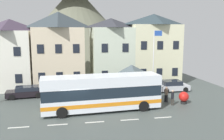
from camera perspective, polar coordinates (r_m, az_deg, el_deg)
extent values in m
cube|color=#48514E|center=(22.72, -8.60, -10.26)|extent=(40.00, 60.00, 0.06)
cube|color=silver|center=(20.86, -21.10, -12.46)|extent=(1.60, 0.20, 0.01)
cube|color=silver|center=(20.52, -12.64, -12.43)|extent=(1.60, 0.20, 0.01)
cube|color=silver|center=(20.61, -4.09, -12.12)|extent=(1.60, 0.20, 0.01)
cube|color=silver|center=(21.14, 4.19, -11.58)|extent=(1.60, 0.20, 0.01)
cube|color=silver|center=(22.06, 11.88, -10.85)|extent=(1.60, 0.20, 0.01)
cube|color=silver|center=(34.87, -22.51, 2.32)|extent=(5.59, 6.96, 7.55)
pyramid|color=#423547|center=(34.69, -22.97, 9.76)|extent=(5.59, 6.96, 1.50)
cube|color=black|center=(31.47, -21.09, -1.89)|extent=(0.80, 0.06, 1.10)
cube|color=black|center=(31.05, -21.43, 4.08)|extent=(0.80, 0.06, 1.10)
cube|color=beige|center=(33.87, -12.22, 2.96)|extent=(6.43, 6.46, 7.95)
pyramid|color=#353E44|center=(33.73, -12.51, 11.48)|extent=(6.43, 6.46, 2.10)
cube|color=black|center=(31.07, -16.19, -1.59)|extent=(0.80, 0.06, 1.10)
cube|color=black|center=(30.93, -12.24, -1.49)|extent=(0.80, 0.06, 1.10)
cube|color=black|center=(30.94, -8.27, -1.37)|extent=(0.80, 0.06, 1.10)
cube|color=black|center=(30.64, -16.48, 4.77)|extent=(0.80, 0.06, 1.10)
cube|color=black|center=(30.50, -12.46, 4.91)|extent=(0.80, 0.06, 1.10)
cube|color=black|center=(30.51, -8.42, 5.03)|extent=(0.80, 0.06, 1.10)
cube|color=beige|center=(34.03, -0.21, 3.21)|extent=(5.42, 5.68, 7.97)
pyramid|color=#303238|center=(33.87, -0.22, 11.02)|extent=(5.42, 5.68, 1.28)
cube|color=black|center=(31.28, -1.69, -1.15)|extent=(0.80, 0.06, 1.10)
cube|color=black|center=(31.81, 3.13, -0.99)|extent=(0.80, 0.06, 1.10)
cube|color=black|center=(30.86, -1.72, 5.19)|extent=(0.80, 0.06, 1.10)
cube|color=black|center=(31.40, 3.19, 5.25)|extent=(0.80, 0.06, 1.10)
cube|color=beige|center=(35.35, 9.61, 3.64)|extent=(6.73, 5.14, 8.38)
pyramid|color=#2C3B41|center=(35.25, 9.83, 11.66)|extent=(6.73, 5.14, 1.50)
cube|color=black|center=(32.47, 7.38, -0.68)|extent=(0.80, 0.06, 1.10)
cube|color=black|center=(33.23, 11.06, -0.55)|extent=(0.80, 0.06, 1.10)
cube|color=black|center=(34.11, 14.56, -0.42)|extent=(0.80, 0.06, 1.10)
cube|color=black|center=(32.06, 7.51, 5.76)|extent=(0.80, 0.06, 1.10)
cube|color=black|center=(32.83, 11.25, 5.74)|extent=(0.80, 0.06, 1.10)
cube|color=black|center=(33.73, 14.81, 5.69)|extent=(0.80, 0.06, 1.10)
cone|color=#666956|center=(56.24, -8.50, 10.19)|extent=(32.13, 32.13, 17.34)
cube|color=white|center=(23.22, -2.44, -7.47)|extent=(11.23, 3.23, 1.18)
cube|color=orange|center=(23.21, -2.44, -7.33)|extent=(11.25, 3.25, 0.36)
cube|color=#19232D|center=(22.94, -2.46, -4.86)|extent=(11.13, 3.18, 1.00)
cube|color=white|center=(22.73, -2.47, -2.50)|extent=(11.23, 3.23, 0.93)
cube|color=#19232D|center=(24.65, 10.34, -4.02)|extent=(0.19, 2.14, 0.96)
cylinder|color=black|center=(25.44, 5.40, -6.83)|extent=(1.02, 0.34, 1.00)
cylinder|color=black|center=(23.25, 7.43, -8.40)|extent=(1.02, 0.34, 1.00)
cylinder|color=black|center=(24.06, -11.95, -7.92)|extent=(1.02, 0.34, 1.00)
cylinder|color=black|center=(21.73, -11.68, -9.77)|extent=(1.02, 0.34, 1.00)
cylinder|color=#473D33|center=(29.24, 0.61, -3.28)|extent=(0.14, 0.14, 2.40)
cylinder|color=#473D33|center=(30.05, 6.80, -3.01)|extent=(0.14, 0.14, 2.40)
cylinder|color=#473D33|center=(26.10, 2.03, -4.80)|extent=(0.14, 0.14, 2.40)
cylinder|color=#473D33|center=(27.00, 8.90, -4.43)|extent=(0.14, 0.14, 2.40)
pyramid|color=#49565C|center=(27.69, 4.63, -0.11)|extent=(3.60, 3.60, 1.30)
cube|color=silver|center=(31.63, 14.13, -3.92)|extent=(3.82, 1.88, 0.63)
cube|color=#1E232D|center=(31.43, 13.85, -2.89)|extent=(2.30, 1.65, 0.55)
cylinder|color=black|center=(32.99, 15.47, -3.76)|extent=(0.64, 0.20, 0.64)
cylinder|color=black|center=(31.44, 16.89, -4.45)|extent=(0.64, 0.20, 0.64)
cylinder|color=black|center=(31.98, 11.39, -4.01)|extent=(0.64, 0.20, 0.64)
cylinder|color=black|center=(30.38, 12.64, -4.74)|extent=(0.64, 0.20, 0.64)
cube|color=black|center=(29.48, -19.64, -5.13)|extent=(4.35, 2.19, 0.63)
cube|color=#1E232D|center=(29.35, -19.29, -4.09)|extent=(2.66, 1.81, 0.46)
cylinder|color=black|center=(28.82, -22.46, -5.96)|extent=(0.66, 0.27, 0.64)
cylinder|color=black|center=(30.45, -22.15, -5.16)|extent=(0.66, 0.27, 0.64)
cylinder|color=black|center=(28.65, -16.93, -5.75)|extent=(0.66, 0.27, 0.64)
cylinder|color=black|center=(30.29, -16.93, -4.96)|extent=(0.66, 0.27, 0.64)
cube|color=navy|center=(29.96, 5.77, -4.47)|extent=(4.30, 2.12, 0.57)
cube|color=#1E232D|center=(29.91, 6.17, -3.40)|extent=(2.62, 1.78, 0.55)
cylinder|color=black|center=(28.75, 3.80, -5.32)|extent=(0.65, 0.25, 0.64)
cylinder|color=black|center=(30.35, 2.75, -4.54)|extent=(0.65, 0.25, 0.64)
cylinder|color=black|center=(29.73, 8.86, -4.93)|extent=(0.65, 0.25, 0.64)
cylinder|color=black|center=(31.28, 7.57, -4.20)|extent=(0.65, 0.25, 0.64)
cylinder|color=#38332D|center=(25.65, 13.80, -7.21)|extent=(0.13, 0.13, 0.76)
cylinder|color=#38332D|center=(25.58, 14.17, -7.27)|extent=(0.13, 0.13, 0.76)
cylinder|color=black|center=(25.44, 14.04, -5.80)|extent=(0.28, 0.28, 0.67)
sphere|color=#D1AD89|center=(25.33, 14.08, -4.81)|extent=(0.23, 0.23, 0.23)
cylinder|color=#38332D|center=(26.23, 10.53, -6.64)|extent=(0.13, 0.13, 0.84)
cylinder|color=#38332D|center=(26.15, 10.90, -6.70)|extent=(0.13, 0.13, 0.84)
cylinder|color=#7F6B56|center=(26.02, 10.76, -5.27)|extent=(0.30, 0.30, 0.58)
sphere|color=#D1AD89|center=(25.93, 10.79, -4.42)|extent=(0.21, 0.21, 0.21)
cylinder|color=#2D2D38|center=(26.66, 6.80, -6.31)|extent=(0.17, 0.17, 0.82)
cylinder|color=#2D2D38|center=(26.62, 6.34, -6.33)|extent=(0.17, 0.17, 0.82)
cylinder|color=#7F6B56|center=(26.46, 6.60, -4.85)|extent=(0.36, 0.36, 0.69)
sphere|color=#D1AD89|center=(26.36, 6.61, -3.90)|extent=(0.20, 0.20, 0.20)
cylinder|color=black|center=(26.55, 12.79, -6.53)|extent=(0.17, 0.17, 0.83)
cylinder|color=black|center=(26.66, 12.40, -6.45)|extent=(0.17, 0.17, 0.83)
cylinder|color=#7F6B56|center=(26.43, 12.65, -5.02)|extent=(0.34, 0.34, 0.67)
sphere|color=#9E7A60|center=(26.32, 12.68, -4.08)|extent=(0.22, 0.22, 0.22)
cube|color=brown|center=(29.43, 0.68, -4.70)|extent=(1.76, 0.45, 0.08)
cube|color=brown|center=(29.60, 0.59, -4.18)|extent=(1.76, 0.06, 0.40)
cube|color=#2D2D33|center=(29.34, -0.86, -5.19)|extent=(0.08, 0.36, 0.45)
cube|color=#2D2D33|center=(29.65, 2.20, -5.05)|extent=(0.08, 0.36, 0.45)
cylinder|color=silver|center=(27.12, 9.68, 1.20)|extent=(0.10, 0.10, 7.60)
cube|color=#264CA5|center=(27.04, 10.78, 8.49)|extent=(0.90, 0.03, 0.56)
cylinder|color=black|center=(26.54, 16.44, -7.34)|extent=(0.61, 0.61, 0.25)
sphere|color=red|center=(26.37, 16.51, -6.01)|extent=(1.02, 1.02, 1.02)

